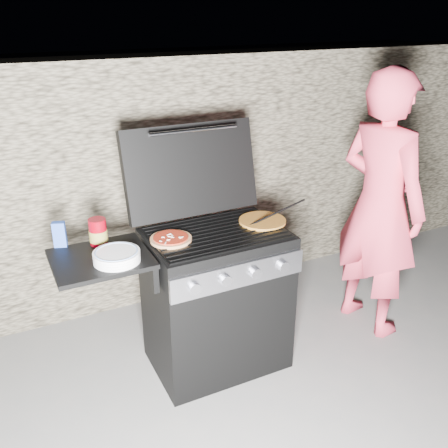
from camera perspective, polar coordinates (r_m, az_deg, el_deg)
name	(u,v)px	position (r m, az deg, el deg)	size (l,w,h in m)	color
ground	(217,359)	(3.35, -0.79, -15.20)	(50.00, 50.00, 0.00)	#5C5C5C
stone_wall	(156,181)	(3.79, -7.76, 4.89)	(8.00, 0.35, 1.80)	gray
gas_grill	(179,309)	(3.01, -5.21, -9.69)	(1.34, 0.79, 0.91)	black
pizza_topped	(171,238)	(2.78, -6.09, -1.64)	(0.23, 0.23, 0.03)	#BE8246
pizza_plain	(262,221)	(3.01, 4.41, 0.36)	(0.28, 0.28, 0.02)	orange
sauce_jar	(98,232)	(2.80, -14.21, -0.85)	(0.10, 0.10, 0.15)	#6F010B
blue_carton	(60,234)	(2.83, -18.29, -1.14)	(0.07, 0.04, 0.14)	#2546A4
plate_stack	(117,256)	(2.61, -12.16, -3.64)	(0.24, 0.24, 0.06)	white
person	(380,206)	(3.45, 17.39, 2.00)	(0.65, 0.43, 1.79)	#E23C54
tongs	(277,213)	(3.04, 6.06, 1.29)	(0.01, 0.01, 0.44)	black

